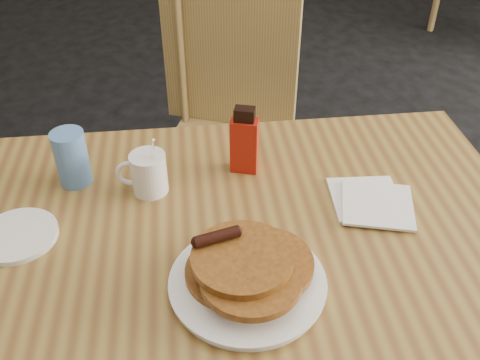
# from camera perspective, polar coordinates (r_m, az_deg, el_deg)

# --- Properties ---
(main_table) EXTENTS (1.40, 1.02, 0.75)m
(main_table) POSITION_cam_1_polar(r_m,az_deg,el_deg) (1.11, -1.26, -7.53)
(main_table) COLOR olive
(main_table) RESTS_ON floor
(chair_main_far) EXTENTS (0.55, 0.56, 1.00)m
(chair_main_far) POSITION_cam_1_polar(r_m,az_deg,el_deg) (1.77, -1.02, 7.23)
(chair_main_far) COLOR tan
(chair_main_far) RESTS_ON floor
(pancake_plate) EXTENTS (0.28, 0.28, 0.10)m
(pancake_plate) POSITION_cam_1_polar(r_m,az_deg,el_deg) (0.96, 0.79, -10.08)
(pancake_plate) COLOR white
(pancake_plate) RESTS_ON main_table
(coffee_mug) EXTENTS (0.11, 0.08, 0.15)m
(coffee_mug) POSITION_cam_1_polar(r_m,az_deg,el_deg) (1.18, -9.82, 0.79)
(coffee_mug) COLOR white
(coffee_mug) RESTS_ON main_table
(syrup_bottle) EXTENTS (0.07, 0.05, 0.16)m
(syrup_bottle) POSITION_cam_1_polar(r_m,az_deg,el_deg) (1.21, 0.48, 4.07)
(syrup_bottle) COLOR maroon
(syrup_bottle) RESTS_ON main_table
(napkin_stack) EXTENTS (0.18, 0.19, 0.01)m
(napkin_stack) POSITION_cam_1_polar(r_m,az_deg,el_deg) (1.18, 13.87, -2.24)
(napkin_stack) COLOR white
(napkin_stack) RESTS_ON main_table
(blue_tumbler) EXTENTS (0.08, 0.08, 0.13)m
(blue_tumbler) POSITION_cam_1_polar(r_m,az_deg,el_deg) (1.23, -17.52, 2.27)
(blue_tumbler) COLOR #5384C4
(blue_tumbler) RESTS_ON main_table
(side_saucer) EXTENTS (0.19, 0.19, 0.01)m
(side_saucer) POSITION_cam_1_polar(r_m,az_deg,el_deg) (1.16, -22.64, -5.50)
(side_saucer) COLOR white
(side_saucer) RESTS_ON main_table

